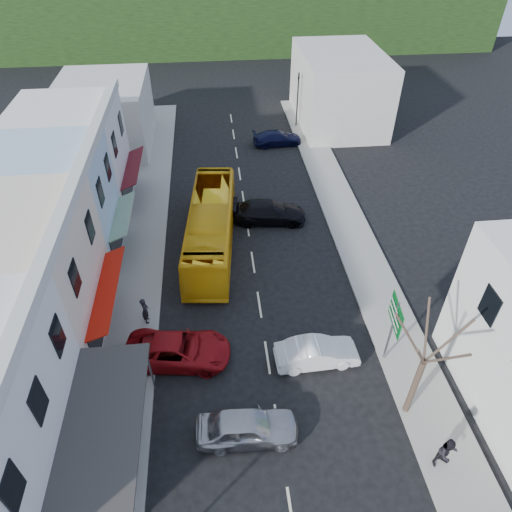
{
  "coord_description": "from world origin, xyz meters",
  "views": [
    {
      "loc": [
        -2.22,
        -15.35,
        20.13
      ],
      "look_at": [
        0.0,
        6.0,
        2.2
      ],
      "focal_mm": 32.0,
      "sensor_mm": 36.0,
      "label": 1
    }
  ],
  "objects_px": {
    "car_white": "(317,353)",
    "pedestrian_left": "(145,311)",
    "pedestrian_right": "(447,454)",
    "traffic_signal": "(297,101)",
    "bus": "(211,228)",
    "car_silver": "(247,428)",
    "car_red": "(178,351)",
    "direction_sign": "(391,332)",
    "street_tree": "(424,362)"
  },
  "relations": [
    {
      "from": "car_silver",
      "to": "street_tree",
      "type": "distance_m",
      "value": 8.43
    },
    {
      "from": "car_white",
      "to": "pedestrian_left",
      "type": "relative_size",
      "value": 2.59
    },
    {
      "from": "pedestrian_right",
      "to": "street_tree",
      "type": "bearing_deg",
      "value": 95.35
    },
    {
      "from": "pedestrian_left",
      "to": "traffic_signal",
      "type": "height_order",
      "value": "traffic_signal"
    },
    {
      "from": "car_silver",
      "to": "traffic_signal",
      "type": "xyz_separation_m",
      "value": [
        8.09,
        33.59,
        2.06
      ]
    },
    {
      "from": "bus",
      "to": "traffic_signal",
      "type": "xyz_separation_m",
      "value": [
        9.29,
        19.1,
        1.21
      ]
    },
    {
      "from": "pedestrian_left",
      "to": "direction_sign",
      "type": "height_order",
      "value": "direction_sign"
    },
    {
      "from": "bus",
      "to": "car_white",
      "type": "height_order",
      "value": "bus"
    },
    {
      "from": "direction_sign",
      "to": "car_white",
      "type": "bearing_deg",
      "value": -177.43
    },
    {
      "from": "bus",
      "to": "pedestrian_right",
      "type": "distance_m",
      "value": 19.33
    },
    {
      "from": "bus",
      "to": "pedestrian_right",
      "type": "height_order",
      "value": "bus"
    },
    {
      "from": "car_white",
      "to": "traffic_signal",
      "type": "xyz_separation_m",
      "value": [
        4.04,
        29.73,
        2.06
      ]
    },
    {
      "from": "direction_sign",
      "to": "traffic_signal",
      "type": "bearing_deg",
      "value": 95.23
    },
    {
      "from": "car_red",
      "to": "pedestrian_left",
      "type": "xyz_separation_m",
      "value": [
        -1.92,
        2.82,
        0.3
      ]
    },
    {
      "from": "car_red",
      "to": "direction_sign",
      "type": "relative_size",
      "value": 1.05
    },
    {
      "from": "car_silver",
      "to": "pedestrian_right",
      "type": "height_order",
      "value": "pedestrian_right"
    },
    {
      "from": "pedestrian_left",
      "to": "traffic_signal",
      "type": "relative_size",
      "value": 0.31
    },
    {
      "from": "car_red",
      "to": "traffic_signal",
      "type": "distance_m",
      "value": 31.02
    },
    {
      "from": "bus",
      "to": "traffic_signal",
      "type": "height_order",
      "value": "traffic_signal"
    },
    {
      "from": "car_red",
      "to": "pedestrian_right",
      "type": "bearing_deg",
      "value": -113.68
    },
    {
      "from": "pedestrian_left",
      "to": "street_tree",
      "type": "relative_size",
      "value": 0.22
    },
    {
      "from": "bus",
      "to": "street_tree",
      "type": "distance_m",
      "value": 16.8
    },
    {
      "from": "car_silver",
      "to": "pedestrian_left",
      "type": "distance_m",
      "value": 9.22
    },
    {
      "from": "bus",
      "to": "direction_sign",
      "type": "height_order",
      "value": "direction_sign"
    },
    {
      "from": "car_red",
      "to": "car_white",
      "type": "bearing_deg",
      "value": -89.98
    },
    {
      "from": "car_silver",
      "to": "car_red",
      "type": "bearing_deg",
      "value": 36.34
    },
    {
      "from": "pedestrian_left",
      "to": "pedestrian_right",
      "type": "relative_size",
      "value": 1.0
    },
    {
      "from": "car_red",
      "to": "direction_sign",
      "type": "bearing_deg",
      "value": -88.66
    },
    {
      "from": "bus",
      "to": "car_silver",
      "type": "height_order",
      "value": "bus"
    },
    {
      "from": "car_white",
      "to": "traffic_signal",
      "type": "bearing_deg",
      "value": -10.03
    },
    {
      "from": "bus",
      "to": "direction_sign",
      "type": "distance_m",
      "value": 14.06
    },
    {
      "from": "pedestrian_right",
      "to": "street_tree",
      "type": "xyz_separation_m",
      "value": [
        -0.66,
        2.73,
        2.88
      ]
    },
    {
      "from": "car_red",
      "to": "traffic_signal",
      "type": "relative_size",
      "value": 0.83
    },
    {
      "from": "direction_sign",
      "to": "traffic_signal",
      "type": "xyz_separation_m",
      "value": [
        0.36,
        29.94,
        0.58
      ]
    },
    {
      "from": "bus",
      "to": "street_tree",
      "type": "height_order",
      "value": "street_tree"
    },
    {
      "from": "car_silver",
      "to": "car_white",
      "type": "xyz_separation_m",
      "value": [
        4.04,
        3.86,
        0.0
      ]
    },
    {
      "from": "pedestrian_right",
      "to": "traffic_signal",
      "type": "relative_size",
      "value": 0.31
    },
    {
      "from": "car_silver",
      "to": "pedestrian_left",
      "type": "xyz_separation_m",
      "value": [
        -5.19,
        7.62,
        0.3
      ]
    },
    {
      "from": "car_red",
      "to": "pedestrian_left",
      "type": "bearing_deg",
      "value": 41.52
    },
    {
      "from": "bus",
      "to": "traffic_signal",
      "type": "bearing_deg",
      "value": 69.65
    },
    {
      "from": "pedestrian_left",
      "to": "pedestrian_right",
      "type": "xyz_separation_m",
      "value": [
        13.64,
        -9.87,
        0.0
      ]
    },
    {
      "from": "traffic_signal",
      "to": "car_red",
      "type": "bearing_deg",
      "value": 84.52
    },
    {
      "from": "car_silver",
      "to": "pedestrian_right",
      "type": "bearing_deg",
      "value": -102.78
    },
    {
      "from": "car_red",
      "to": "pedestrian_left",
      "type": "height_order",
      "value": "pedestrian_left"
    },
    {
      "from": "bus",
      "to": "car_red",
      "type": "bearing_deg",
      "value": -96.44
    },
    {
      "from": "car_white",
      "to": "traffic_signal",
      "type": "height_order",
      "value": "traffic_signal"
    },
    {
      "from": "car_white",
      "to": "pedestrian_left",
      "type": "xyz_separation_m",
      "value": [
        -9.23,
        3.76,
        0.3
      ]
    },
    {
      "from": "car_silver",
      "to": "car_white",
      "type": "distance_m",
      "value": 5.59
    },
    {
      "from": "pedestrian_right",
      "to": "bus",
      "type": "bearing_deg",
      "value": 111.67
    },
    {
      "from": "car_silver",
      "to": "direction_sign",
      "type": "distance_m",
      "value": 8.67
    }
  ]
}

